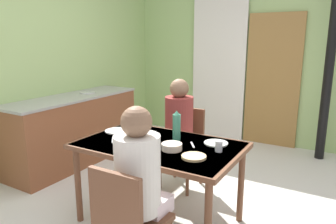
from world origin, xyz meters
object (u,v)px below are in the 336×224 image
(dining_table, at_px, (159,151))
(person_near_diner, at_px, (139,172))
(kitchen_counter, at_px, (74,129))
(water_bottle_green_near, at_px, (177,126))
(chair_near_diner, at_px, (127,221))
(serving_bowl_center, at_px, (172,147))
(person_far_diner, at_px, (178,120))
(chair_far_diner, at_px, (184,142))

(dining_table, bearing_deg, person_near_diner, -68.86)
(kitchen_counter, height_order, water_bottle_green_near, water_bottle_green_near)
(kitchen_counter, height_order, chair_near_diner, kitchen_counter)
(water_bottle_green_near, xyz_separation_m, serving_bowl_center, (0.09, -0.25, -0.10))
(kitchen_counter, bearing_deg, person_near_diner, -33.23)
(chair_near_diner, bearing_deg, kitchen_counter, 144.12)
(chair_near_diner, distance_m, person_far_diner, 1.53)
(serving_bowl_center, bearing_deg, kitchen_counter, 158.95)
(chair_far_diner, relative_size, person_near_diner, 1.13)
(person_far_diner, bearing_deg, dining_table, 104.39)
(person_far_diner, height_order, water_bottle_green_near, person_far_diner)
(chair_near_diner, relative_size, person_far_diner, 1.13)
(serving_bowl_center, bearing_deg, person_near_diner, -82.05)
(dining_table, distance_m, person_near_diner, 0.71)
(person_near_diner, height_order, serving_bowl_center, person_near_diner)
(chair_far_diner, distance_m, water_bottle_green_near, 0.77)
(chair_far_diner, bearing_deg, dining_table, 101.99)
(dining_table, relative_size, person_near_diner, 1.81)
(dining_table, xyz_separation_m, chair_far_diner, (-0.17, 0.79, -0.17))
(chair_near_diner, xyz_separation_m, serving_bowl_center, (-0.08, 0.71, 0.27))
(dining_table, bearing_deg, serving_bowl_center, -26.05)
(kitchen_counter, distance_m, chair_far_diner, 1.58)
(dining_table, xyz_separation_m, person_near_diner, (0.25, -0.66, 0.12))
(kitchen_counter, xyz_separation_m, person_near_diner, (2.00, -1.31, 0.33))
(water_bottle_green_near, bearing_deg, person_far_diner, 116.87)
(dining_table, height_order, water_bottle_green_near, water_bottle_green_near)
(dining_table, height_order, serving_bowl_center, serving_bowl_center)
(dining_table, relative_size, chair_near_diner, 1.60)
(person_near_diner, bearing_deg, kitchen_counter, 146.77)
(chair_far_diner, height_order, water_bottle_green_near, water_bottle_green_near)
(water_bottle_green_near, bearing_deg, serving_bowl_center, -69.57)
(chair_near_diner, distance_m, person_near_diner, 0.31)
(chair_far_diner, bearing_deg, person_near_diner, 106.24)
(chair_far_diner, bearing_deg, chair_near_diner, 104.91)
(chair_near_diner, distance_m, water_bottle_green_near, 1.04)
(kitchen_counter, distance_m, dining_table, 1.87)
(kitchen_counter, xyz_separation_m, person_far_diner, (1.58, 0.00, 0.33))
(dining_table, distance_m, person_far_diner, 0.69)
(dining_table, distance_m, chair_far_diner, 0.83)
(kitchen_counter, height_order, dining_table, kitchen_counter)
(chair_near_diner, height_order, water_bottle_green_near, water_bottle_green_near)
(chair_far_diner, relative_size, water_bottle_green_near, 3.22)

